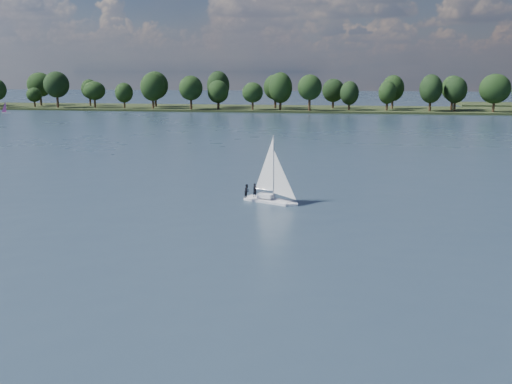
# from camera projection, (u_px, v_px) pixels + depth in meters

# --- Properties ---
(ground) EXTENTS (700.00, 700.00, 0.00)m
(ground) POSITION_uv_depth(u_px,v_px,m) (350.00, 144.00, 122.12)
(ground) COLOR #233342
(ground) RESTS_ON ground
(far_shore) EXTENTS (660.00, 40.00, 1.50)m
(far_shore) POSITION_uv_depth(u_px,v_px,m) (349.00, 110.00, 230.34)
(far_shore) COLOR black
(far_shore) RESTS_ON ground
(sailboat) EXTENTS (6.59, 4.34, 8.46)m
(sailboat) POSITION_uv_depth(u_px,v_px,m) (268.00, 183.00, 67.37)
(sailboat) COLOR silver
(sailboat) RESTS_ON ground
(dinghy_pink) EXTENTS (3.28, 2.36, 4.88)m
(dinghy_pink) POSITION_uv_depth(u_px,v_px,m) (6.00, 110.00, 211.76)
(dinghy_pink) COLOR white
(dinghy_pink) RESTS_ON ground
(treeline) EXTENTS (562.59, 73.96, 18.34)m
(treeline) POSITION_uv_depth(u_px,v_px,m) (298.00, 90.00, 227.38)
(treeline) COLOR black
(treeline) RESTS_ON ground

